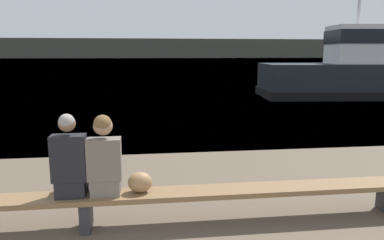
{
  "coord_description": "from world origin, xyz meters",
  "views": [
    {
      "loc": [
        0.53,
        -0.92,
        2.13
      ],
      "look_at": [
        1.49,
        6.48,
        0.78
      ],
      "focal_mm": 35.0,
      "sensor_mm": 36.0,
      "label": 1
    }
  ],
  "objects_px": {
    "shopping_bag": "(140,182)",
    "person_right": "(104,159)",
    "bench_main": "(86,201)",
    "person_left": "(70,161)",
    "tugboat_red": "(353,75)"
  },
  "relations": [
    {
      "from": "person_right",
      "to": "tugboat_red",
      "type": "bearing_deg",
      "value": 50.08
    },
    {
      "from": "person_right",
      "to": "tugboat_red",
      "type": "relative_size",
      "value": 0.11
    },
    {
      "from": "shopping_bag",
      "to": "person_right",
      "type": "bearing_deg",
      "value": -176.93
    },
    {
      "from": "bench_main",
      "to": "shopping_bag",
      "type": "height_order",
      "value": "shopping_bag"
    },
    {
      "from": "person_left",
      "to": "shopping_bag",
      "type": "xyz_separation_m",
      "value": [
        0.82,
        0.02,
        -0.3
      ]
    },
    {
      "from": "person_left",
      "to": "person_right",
      "type": "relative_size",
      "value": 1.02
    },
    {
      "from": "tugboat_red",
      "to": "bench_main",
      "type": "bearing_deg",
      "value": 145.63
    },
    {
      "from": "person_left",
      "to": "person_right",
      "type": "bearing_deg",
      "value": -0.2
    },
    {
      "from": "bench_main",
      "to": "person_left",
      "type": "distance_m",
      "value": 0.52
    },
    {
      "from": "person_left",
      "to": "shopping_bag",
      "type": "bearing_deg",
      "value": 1.46
    },
    {
      "from": "bench_main",
      "to": "tugboat_red",
      "type": "bearing_deg",
      "value": 49.44
    },
    {
      "from": "person_left",
      "to": "tugboat_red",
      "type": "distance_m",
      "value": 16.8
    },
    {
      "from": "bench_main",
      "to": "shopping_bag",
      "type": "relative_size",
      "value": 28.71
    },
    {
      "from": "shopping_bag",
      "to": "tugboat_red",
      "type": "xyz_separation_m",
      "value": [
        10.2,
        12.66,
        0.52
      ]
    },
    {
      "from": "person_left",
      "to": "tugboat_red",
      "type": "relative_size",
      "value": 0.11
    }
  ]
}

